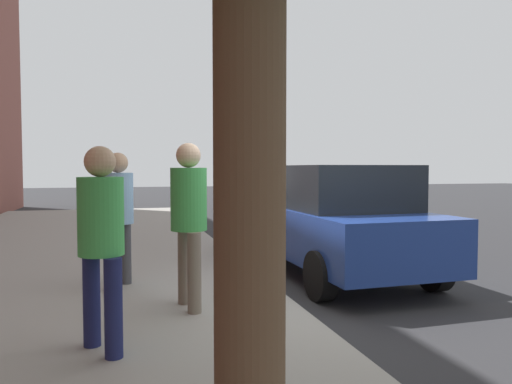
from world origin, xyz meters
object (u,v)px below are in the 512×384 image
(pedestrian_at_meter, at_px, (189,210))
(pedestrian_bystander, at_px, (101,231))
(parked_sedan_near, at_px, (335,220))
(parking_officer, at_px, (118,208))
(parking_meter, at_px, (241,214))

(pedestrian_at_meter, distance_m, pedestrian_bystander, 1.42)
(pedestrian_bystander, xyz_separation_m, parked_sedan_near, (2.88, -3.48, -0.30))
(parking_officer, xyz_separation_m, parked_sedan_near, (0.56, -3.36, -0.31))
(parking_meter, xyz_separation_m, pedestrian_at_meter, (-0.32, 0.67, 0.10))
(pedestrian_bystander, bearing_deg, parked_sedan_near, 9.92)
(pedestrian_bystander, height_order, parked_sedan_near, pedestrian_bystander)
(parking_meter, relative_size, parked_sedan_near, 0.32)
(pedestrian_bystander, distance_m, parked_sedan_near, 4.53)
(parking_meter, bearing_deg, parked_sedan_near, -52.77)
(pedestrian_bystander, bearing_deg, pedestrian_at_meter, 21.39)
(parked_sedan_near, bearing_deg, parking_officer, 99.49)
(parking_meter, relative_size, parking_officer, 0.79)
(pedestrian_at_meter, distance_m, parking_officer, 1.44)
(pedestrian_bystander, bearing_deg, parking_meter, 12.64)
(parking_officer, bearing_deg, parked_sedan_near, 35.74)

